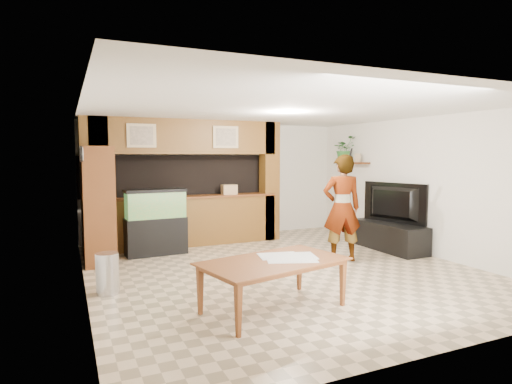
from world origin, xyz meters
name	(u,v)px	position (x,y,z in m)	size (l,w,h in m)	color
floor	(282,270)	(0.00, 0.00, 0.00)	(6.50, 6.50, 0.00)	tan
ceiling	(283,110)	(0.00, 0.00, 2.60)	(6.50, 6.50, 0.00)	white
wall_back	(217,180)	(0.00, 3.25, 1.30)	(6.00, 6.00, 0.00)	silver
wall_left	(83,199)	(-3.00, 0.00, 1.30)	(6.50, 6.50, 0.00)	silver
wall_right	(422,186)	(3.00, 0.00, 1.30)	(6.50, 6.50, 0.00)	silver
partition	(184,182)	(-0.95, 2.64, 1.31)	(4.20, 0.99, 2.60)	brown
wall_clock	(81,154)	(-2.97, 1.00, 1.90)	(0.05, 0.25, 0.25)	black
wall_shelf	(353,163)	(2.85, 1.95, 1.70)	(0.25, 0.90, 0.04)	brown
pantry_cabinet	(98,205)	(-2.70, 1.68, 1.02)	(0.51, 0.83, 2.03)	brown
trash_can	(107,274)	(-2.73, -0.11, 0.28)	(0.31, 0.31, 0.56)	#B2B2B7
aquarium	(156,223)	(-1.67, 1.95, 0.61)	(1.12, 0.42, 1.25)	black
tv_stand	(390,236)	(2.65, 0.46, 0.27)	(0.59, 1.61, 0.54)	black
television	(391,203)	(2.65, 0.46, 0.93)	(1.39, 0.18, 0.80)	black
photo_frame	(358,158)	(2.85, 1.79, 1.82)	(0.03, 0.15, 0.19)	tan
potted_plant	(344,149)	(2.82, 2.26, 2.02)	(0.54, 0.47, 0.60)	#2B6C2B
person	(342,208)	(1.26, 0.14, 0.95)	(0.69, 0.45, 1.89)	tan
microphone	(351,152)	(1.31, -0.02, 1.93)	(0.03, 0.03, 0.15)	black
dining_table	(275,286)	(-0.93, -1.60, 0.31)	(1.75, 0.98, 0.62)	brown
newspaper_a	(294,256)	(-0.62, -1.50, 0.62)	(0.55, 0.40, 0.01)	silver
newspaper_b	(291,259)	(-0.71, -1.59, 0.62)	(0.60, 0.44, 0.01)	silver
newspaper_c	(279,256)	(-0.78, -1.40, 0.62)	(0.50, 0.36, 0.01)	silver
counter_box	(229,190)	(-0.01, 2.45, 1.14)	(0.31, 0.21, 0.21)	tan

